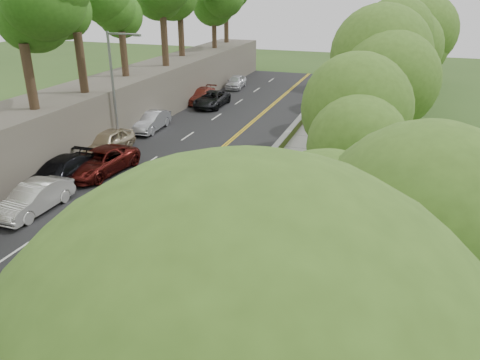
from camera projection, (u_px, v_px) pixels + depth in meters
ground at (160, 288)px, 18.02m from camera, size 140.00×140.00×0.00m
road at (193, 151)px, 32.71m from camera, size 11.20×66.00×0.04m
sidewalk at (305, 164)px, 30.32m from camera, size 4.20×66.00×0.05m
jersey_barrier at (271, 156)px, 30.91m from camera, size 0.42×66.00×0.60m
rock_embankment at (91, 114)px, 34.38m from camera, size 5.00×66.00×4.00m
chainlink_fence at (339, 153)px, 29.31m from camera, size 0.04×66.00×2.00m
trees_fenceside at (390, 57)px, 26.29m from camera, size 7.00×66.00×14.00m
streetlight at (116, 83)px, 31.57m from camera, size 2.52×0.22×8.00m
signpost at (140, 297)px, 14.31m from camera, size 0.62×0.09×3.10m
construction_barrel at (333, 155)px, 30.53m from camera, size 0.53×0.53×0.87m
car_1 at (34, 198)px, 23.70m from camera, size 1.61×4.53×1.49m
car_2 at (100, 162)px, 28.54m from camera, size 3.03×5.62×1.50m
car_3 at (60, 172)px, 26.88m from camera, size 2.21×5.27×1.52m
car_4 at (107, 143)px, 31.70m from camera, size 1.96×4.87×1.66m
car_5 at (151, 121)px, 37.02m from camera, size 1.84×4.65×1.51m
car_6 at (212, 99)px, 44.28m from camera, size 2.48×5.15×1.41m
car_7 at (202, 95)px, 45.87m from camera, size 2.22×4.87×1.38m
car_8 at (236, 82)px, 52.14m from camera, size 2.06×4.34×1.43m
painter_0 at (239, 198)px, 23.64m from camera, size 0.69×0.88×1.57m
painter_1 at (235, 199)px, 23.15m from camera, size 0.53×0.72×1.84m
painter_2 at (237, 196)px, 23.41m from camera, size 1.01×1.12×1.88m
painter_3 at (257, 182)px, 25.44m from camera, size 0.64×1.05×1.59m
person_far at (348, 121)px, 36.70m from camera, size 1.00×0.48×1.66m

